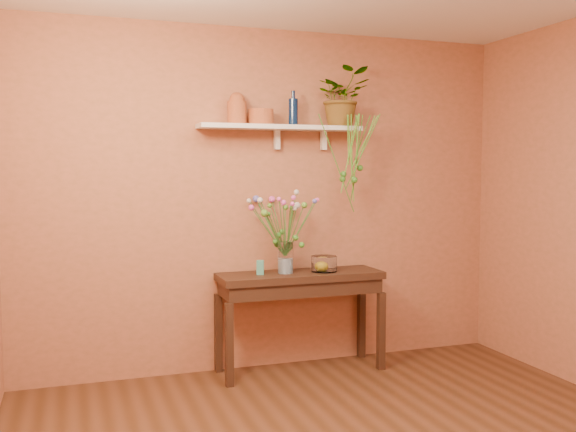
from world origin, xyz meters
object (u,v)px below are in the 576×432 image
at_px(sideboard, 300,287).
at_px(terracotta_jug, 237,109).
at_px(glass_vase, 285,260).
at_px(spider_plant, 342,97).
at_px(glass_bowl, 324,264).
at_px(blue_bottle, 293,111).
at_px(bouquet, 281,215).

height_order(sideboard, terracotta_jug, terracotta_jug).
bearing_deg(terracotta_jug, glass_vase, -17.07).
distance_m(spider_plant, glass_bowl, 1.35).
xyz_separation_m(blue_bottle, glass_bowl, (0.23, -0.10, -1.20)).
bearing_deg(bouquet, sideboard, -10.19).
bearing_deg(glass_vase, terracotta_jug, 162.93).
relative_size(glass_vase, bouquet, 0.44).
height_order(terracotta_jug, glass_bowl, terracotta_jug).
bearing_deg(glass_vase, spider_plant, 9.12).
distance_m(terracotta_jug, glass_vase, 1.22).
bearing_deg(sideboard, terracotta_jug, 166.70).
relative_size(sideboard, bouquet, 2.31).
xyz_separation_m(sideboard, bouquet, (-0.15, 0.03, 0.57)).
bearing_deg(terracotta_jug, spider_plant, -1.78).
bearing_deg(blue_bottle, bouquet, -156.40).
bearing_deg(blue_bottle, glass_vase, -140.53).
height_order(terracotta_jug, blue_bottle, blue_bottle).
bearing_deg(glass_bowl, sideboard, 174.79).
distance_m(terracotta_jug, blue_bottle, 0.45).
bearing_deg(spider_plant, sideboard, -167.58).
bearing_deg(terracotta_jug, bouquet, -14.69).
height_order(sideboard, glass_vase, glass_vase).
distance_m(terracotta_jug, spider_plant, 0.87).
bearing_deg(spider_plant, blue_bottle, -178.88).
bearing_deg(bouquet, spider_plant, 6.27).
bearing_deg(sideboard, glass_bowl, -5.21).
height_order(spider_plant, glass_bowl, spider_plant).
xyz_separation_m(glass_vase, bouquet, (-0.03, 0.02, 0.35)).
bearing_deg(spider_plant, glass_bowl, -152.01).
bearing_deg(bouquet, glass_bowl, -7.38).
xyz_separation_m(blue_bottle, glass_vase, (-0.09, -0.07, -1.16)).
bearing_deg(blue_bottle, spider_plant, 1.12).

